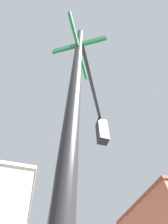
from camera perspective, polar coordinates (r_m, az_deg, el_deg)
name	(u,v)px	position (r m, az deg, el deg)	size (l,w,h in m)	color
traffic_signal_near	(94,110)	(3.25, 3.38, 0.61)	(1.85, 2.93, 5.64)	black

